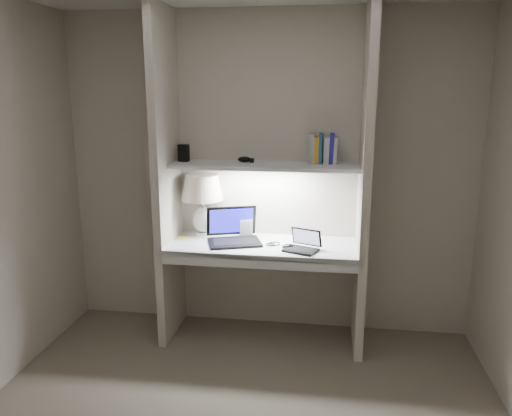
% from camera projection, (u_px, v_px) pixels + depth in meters
% --- Properties ---
extents(back_wall, '(3.20, 0.01, 2.50)m').
position_uv_depth(back_wall, '(267.00, 175.00, 3.92)').
color(back_wall, beige).
rests_on(back_wall, floor).
extents(alcove_panel_left, '(0.06, 0.55, 2.50)m').
position_uv_depth(alcove_panel_left, '(167.00, 179.00, 3.76)').
color(alcove_panel_left, beige).
rests_on(alcove_panel_left, floor).
extents(alcove_panel_right, '(0.06, 0.55, 2.50)m').
position_uv_depth(alcove_panel_right, '(364.00, 184.00, 3.55)').
color(alcove_panel_right, beige).
rests_on(alcove_panel_right, floor).
extents(desk, '(1.40, 0.55, 0.04)m').
position_uv_depth(desk, '(263.00, 246.00, 3.77)').
color(desk, white).
rests_on(desk, alcove_panel_left).
extents(desk_apron, '(1.46, 0.03, 0.10)m').
position_uv_depth(desk_apron, '(258.00, 261.00, 3.53)').
color(desk_apron, silver).
rests_on(desk_apron, desk).
extents(shelf, '(1.40, 0.36, 0.03)m').
position_uv_depth(shelf, '(265.00, 166.00, 3.72)').
color(shelf, silver).
rests_on(shelf, back_wall).
extents(strip_light, '(0.60, 0.04, 0.02)m').
position_uv_depth(strip_light, '(265.00, 169.00, 3.73)').
color(strip_light, white).
rests_on(strip_light, shelf).
extents(table_lamp, '(0.33, 0.33, 0.49)m').
position_uv_depth(table_lamp, '(202.00, 195.00, 3.93)').
color(table_lamp, white).
rests_on(table_lamp, desk).
extents(laptop_main, '(0.47, 0.44, 0.26)m').
position_uv_depth(laptop_main, '(233.00, 234.00, 3.81)').
color(laptop_main, black).
rests_on(laptop_main, desk).
extents(laptop_netbook, '(0.29, 0.27, 0.15)m').
position_uv_depth(laptop_netbook, '(303.00, 245.00, 3.61)').
color(laptop_netbook, black).
rests_on(laptop_netbook, desk).
extents(speaker, '(0.11, 0.09, 0.14)m').
position_uv_depth(speaker, '(246.00, 228.00, 3.95)').
color(speaker, silver).
rests_on(speaker, desk).
extents(mouse, '(0.11, 0.09, 0.03)m').
position_uv_depth(mouse, '(288.00, 246.00, 3.65)').
color(mouse, black).
rests_on(mouse, desk).
extents(cable_coil, '(0.10, 0.10, 0.01)m').
position_uv_depth(cable_coil, '(274.00, 244.00, 3.75)').
color(cable_coil, black).
rests_on(cable_coil, desk).
extents(sticky_note, '(0.08, 0.08, 0.00)m').
position_uv_depth(sticky_note, '(183.00, 238.00, 3.91)').
color(sticky_note, '#E9F834').
rests_on(sticky_note, desk).
extents(book_row, '(0.21, 0.15, 0.22)m').
position_uv_depth(book_row, '(323.00, 149.00, 3.73)').
color(book_row, silver).
rests_on(book_row, shelf).
extents(shelf_box, '(0.08, 0.07, 0.13)m').
position_uv_depth(shelf_box, '(184.00, 153.00, 3.83)').
color(shelf_box, black).
rests_on(shelf_box, shelf).
extents(shelf_gadget, '(0.11, 0.08, 0.04)m').
position_uv_depth(shelf_gadget, '(245.00, 159.00, 3.79)').
color(shelf_gadget, black).
rests_on(shelf_gadget, shelf).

